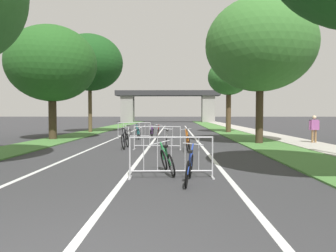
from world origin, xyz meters
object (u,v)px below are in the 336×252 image
at_px(bicycle_white_1, 128,133).
at_px(bicycle_black_8, 125,140).
at_px(tree_left_oak_near, 52,64).
at_px(crowd_barrier_second, 157,138).
at_px(bicycle_blue_2, 189,168).
at_px(bicycle_silver_7, 166,142).
at_px(pedestrian_with_backpack, 314,127).
at_px(tree_left_pine_near, 90,63).
at_px(tree_right_maple_mid, 260,45).
at_px(crowd_barrier_nearest, 171,158).
at_px(tree_right_pine_far, 229,78).
at_px(bicycle_red_0, 158,133).
at_px(bicycle_purple_3, 152,133).
at_px(bicycle_teal_5, 138,133).
at_px(crowd_barrier_third, 134,131).
at_px(bicycle_orange_4, 188,142).
at_px(bicycle_green_6, 167,161).

xyz_separation_m(bicycle_white_1, bicycle_black_8, (0.65, -5.39, 0.02)).
bearing_deg(tree_left_oak_near, crowd_barrier_second, -37.60).
distance_m(bicycle_white_1, bicycle_blue_2, 12.96).
height_order(bicycle_silver_7, pedestrian_with_backpack, pedestrian_with_backpack).
bearing_deg(bicycle_silver_7, tree_left_pine_near, 117.01).
xyz_separation_m(tree_right_maple_mid, crowd_barrier_nearest, (-4.61, -8.98, -4.72)).
bearing_deg(tree_right_pine_far, bicycle_blue_2, -102.30).
relative_size(bicycle_red_0, bicycle_purple_3, 1.01).
bearing_deg(bicycle_blue_2, tree_right_maple_mid, 73.79).
relative_size(bicycle_blue_2, bicycle_silver_7, 1.03).
relative_size(bicycle_white_1, bicycle_black_8, 0.97).
bearing_deg(bicycle_teal_5, crowd_barrier_third, -51.38).
relative_size(bicycle_white_1, bicycle_teal_5, 0.95).
height_order(bicycle_orange_4, pedestrian_with_backpack, pedestrian_with_backpack).
bearing_deg(tree_right_maple_mid, tree_left_pine_near, 140.50).
xyz_separation_m(bicycle_white_1, bicycle_blue_2, (3.30, -12.53, -0.02)).
bearing_deg(tree_left_pine_near, bicycle_purple_3, -45.57).
bearing_deg(tree_left_pine_near, pedestrian_with_backpack, -33.54).
bearing_deg(tree_left_oak_near, bicycle_blue_2, -56.50).
bearing_deg(crowd_barrier_third, crowd_barrier_nearest, -78.47).
relative_size(bicycle_white_1, pedestrian_with_backpack, 1.09).
height_order(crowd_barrier_second, bicycle_orange_4, crowd_barrier_second).
xyz_separation_m(tree_right_maple_mid, bicycle_white_1, (-7.48, 3.02, -4.88)).
bearing_deg(tree_left_pine_near, bicycle_orange_4, -59.23).
xyz_separation_m(tree_right_maple_mid, tree_right_pine_far, (0.02, 9.74, -0.63)).
distance_m(tree_right_maple_mid, bicycle_white_1, 9.43).
bearing_deg(tree_right_maple_mid, tree_left_oak_near, 168.65).
bearing_deg(tree_left_pine_near, tree_left_oak_near, -93.14).
bearing_deg(bicycle_black_8, bicycle_white_1, 97.94).
distance_m(tree_right_maple_mid, tree_right_pine_far, 9.76).
distance_m(tree_left_pine_near, bicycle_green_6, 20.11).
height_order(bicycle_teal_5, bicycle_black_8, bicycle_teal_5).
bearing_deg(bicycle_purple_3, crowd_barrier_third, 27.63).
xyz_separation_m(bicycle_purple_3, bicycle_teal_5, (-0.77, -0.86, 0.03)).
height_order(tree_right_pine_far, crowd_barrier_nearest, tree_right_pine_far).
height_order(bicycle_green_6, bicycle_silver_7, bicycle_silver_7).
xyz_separation_m(tree_right_pine_far, crowd_barrier_nearest, (-4.63, -18.72, -4.09)).
bearing_deg(crowd_barrier_nearest, bicycle_purple_3, 96.37).
distance_m(tree_right_pine_far, crowd_barrier_third, 10.40).
distance_m(tree_right_pine_far, crowd_barrier_second, 14.22).
relative_size(crowd_barrier_third, bicycle_silver_7, 1.32).
relative_size(tree_left_pine_near, pedestrian_with_backpack, 5.42).
bearing_deg(tree_left_pine_near, crowd_barrier_nearest, -69.19).
bearing_deg(bicycle_green_6, tree_left_oak_near, 110.71).
relative_size(tree_left_oak_near, bicycle_silver_7, 4.28).
xyz_separation_m(bicycle_green_6, bicycle_black_8, (-2.10, 6.03, 0.05)).
relative_size(bicycle_red_0, bicycle_white_1, 0.97).
distance_m(tree_right_pine_far, bicycle_orange_4, 14.32).
distance_m(tree_left_oak_near, bicycle_orange_4, 10.86).
bearing_deg(crowd_barrier_nearest, tree_left_oak_near, 123.22).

